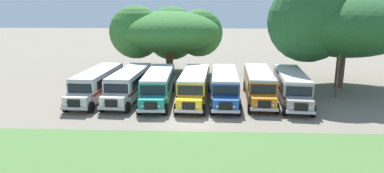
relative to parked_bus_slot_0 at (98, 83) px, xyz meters
The scene contains 12 objects.
ground_plane 12.02m from the parked_bus_slot_0, 35.69° to the right, with size 220.00×220.00×0.00m, color slate.
foreground_grass_strip 17.09m from the parked_bus_slot_0, 55.35° to the right, with size 80.00×9.69×0.01m, color #4C7538.
parked_bus_slot_0 is the anchor object (origin of this frame).
parked_bus_slot_1 3.26m from the parked_bus_slot_0, ahead, with size 3.23×10.92×2.82m.
parked_bus_slot_2 6.31m from the parked_bus_slot_0, ahead, with size 2.88×10.86×2.82m.
parked_bus_slot_3 9.90m from the parked_bus_slot_0, ahead, with size 3.15×10.90×2.82m.
parked_bus_slot_4 12.87m from the parked_bus_slot_0, ahead, with size 2.95×10.87×2.82m.
parked_bus_slot_5 16.35m from the parked_bus_slot_0, ahead, with size 3.20×10.91×2.82m.
parked_bus_slot_6 19.44m from the parked_bus_slot_0, ahead, with size 3.53×10.97×2.82m.
broad_shade_tree 14.77m from the parked_bus_slot_0, 65.31° to the left, with size 14.74×13.91×9.24m.
secondary_tree 27.31m from the parked_bus_slot_0, 13.47° to the left, with size 16.49×14.63×12.48m.
utility_pole 24.56m from the parked_bus_slot_0, ahead, with size 1.80×0.20×7.97m.
Camera 1 is at (1.38, -26.55, 9.37)m, focal length 32.09 mm.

